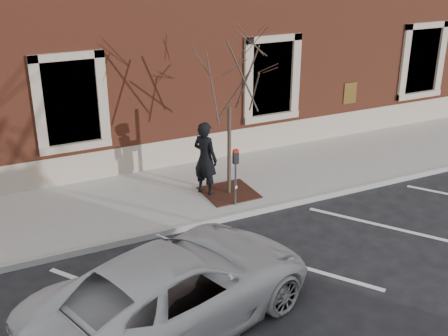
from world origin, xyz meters
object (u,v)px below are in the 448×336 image
man (205,158)px  parking_meter (236,167)px  sapling (229,81)px  white_truck (176,288)px

man → parking_meter: bearing=174.7°
man → parking_meter: man is taller
man → parking_meter: size_ratio=1.32×
parking_meter → sapling: 2.08m
man → sapling: bearing=-143.1°
parking_meter → sapling: (0.16, 0.69, 1.96)m
man → white_truck: 5.17m
white_truck → sapling: bearing=-54.7°
man → parking_meter: 1.03m
man → sapling: 2.10m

